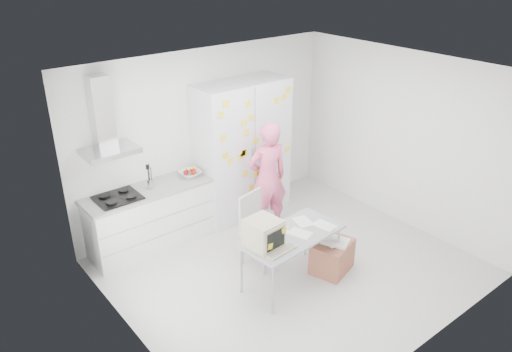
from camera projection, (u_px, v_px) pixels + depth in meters
floor at (290, 268)px, 6.88m from camera, size 4.50×4.00×0.02m
walls at (258, 162)px, 6.81m from camera, size 4.52×4.01×2.70m
ceiling at (297, 73)px, 5.73m from camera, size 4.50×4.00×0.02m
counter_run at (151, 217)px, 7.20m from camera, size 1.84×0.63×1.28m
range_hood at (104, 123)px, 6.41m from camera, size 0.70×0.48×1.01m
tall_cabinet at (242, 150)px, 7.85m from camera, size 1.50×0.68×2.20m
person at (267, 178)px, 7.45m from camera, size 0.71×0.54×1.75m
desk at (275, 235)px, 6.10m from camera, size 1.40×0.79×1.07m
chair at (257, 225)px, 6.78m from camera, size 0.56×0.56×1.03m
cardboard_box at (332, 256)px, 6.74m from camera, size 0.65×0.58×0.48m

